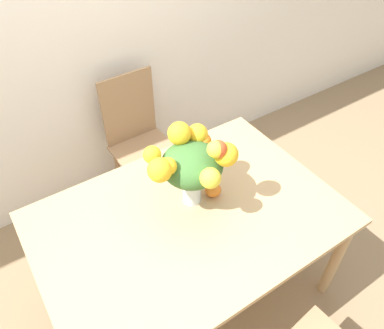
% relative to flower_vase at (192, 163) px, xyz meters
% --- Properties ---
extents(ground_plane, '(12.00, 12.00, 0.00)m').
position_rel_flower_vase_xyz_m(ground_plane, '(-0.07, -0.09, -1.00)').
color(ground_plane, '#8E7556').
extents(wall_back, '(8.00, 0.06, 2.70)m').
position_rel_flower_vase_xyz_m(wall_back, '(-0.07, 1.12, 0.35)').
color(wall_back, white).
rests_on(wall_back, ground_plane).
extents(dining_table, '(1.53, 1.06, 0.73)m').
position_rel_flower_vase_xyz_m(dining_table, '(-0.07, -0.09, -0.35)').
color(dining_table, tan).
rests_on(dining_table, ground_plane).
extents(flower_vase, '(0.42, 0.39, 0.44)m').
position_rel_flower_vase_xyz_m(flower_vase, '(0.00, 0.00, 0.00)').
color(flower_vase, silver).
rests_on(flower_vase, dining_table).
extents(pumpkin, '(0.09, 0.09, 0.08)m').
position_rel_flower_vase_xyz_m(pumpkin, '(0.12, -0.03, -0.24)').
color(pumpkin, orange).
rests_on(pumpkin, dining_table).
extents(dining_chair_near_window, '(0.43, 0.43, 0.99)m').
position_rel_flower_vase_xyz_m(dining_chair_near_window, '(0.11, 0.84, -0.49)').
color(dining_chair_near_window, '#9E7A56').
rests_on(dining_chair_near_window, ground_plane).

